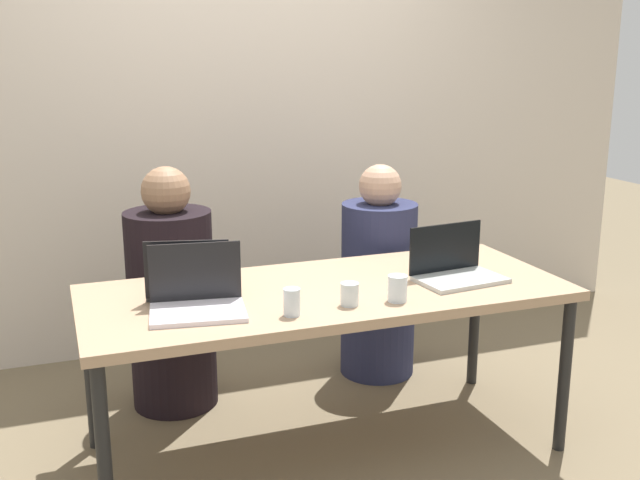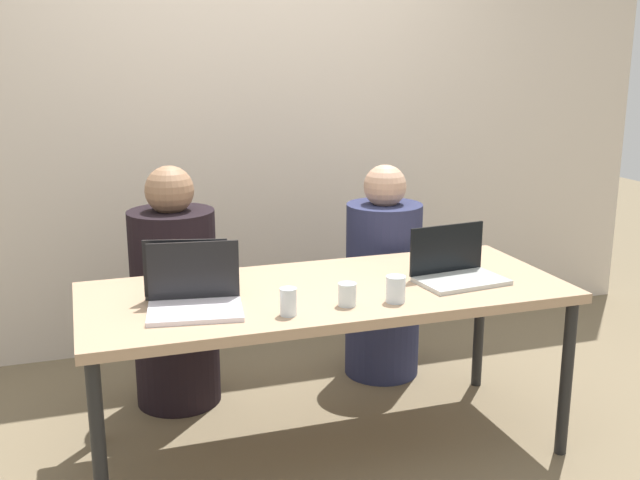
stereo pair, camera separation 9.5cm
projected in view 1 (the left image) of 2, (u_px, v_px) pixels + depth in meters
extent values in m
plane|color=#73634A|center=(326.00, 447.00, 3.18)|extent=(12.00, 12.00, 0.00)
cube|color=beige|center=(239.00, 136.00, 4.16)|extent=(5.04, 0.10, 2.35)
cube|color=tan|center=(327.00, 293.00, 3.01)|extent=(1.94, 0.80, 0.04)
cylinder|color=black|center=(104.00, 456.00, 2.47)|extent=(0.05, 0.05, 0.67)
cylinder|color=black|center=(565.00, 375.00, 3.09)|extent=(0.05, 0.05, 0.67)
cylinder|color=black|center=(90.00, 373.00, 3.11)|extent=(0.05, 0.05, 0.67)
cylinder|color=black|center=(475.00, 320.00, 3.72)|extent=(0.05, 0.05, 0.67)
cylinder|color=black|center=(172.00, 310.00, 3.48)|extent=(0.45, 0.45, 0.93)
sphere|color=#997051|center=(166.00, 191.00, 3.34)|extent=(0.22, 0.22, 0.22)
cylinder|color=#282C4E|center=(378.00, 289.00, 3.83)|extent=(0.40, 0.40, 0.90)
sphere|color=tan|center=(380.00, 186.00, 3.70)|extent=(0.21, 0.21, 0.21)
cube|color=#3B3B3C|center=(190.00, 289.00, 2.96)|extent=(0.37, 0.31, 0.02)
cube|color=black|center=(187.00, 269.00, 2.81)|extent=(0.31, 0.09, 0.22)
sphere|color=white|center=(187.00, 270.00, 2.80)|extent=(0.04, 0.04, 0.04)
cube|color=silver|center=(198.00, 313.00, 2.69)|extent=(0.37, 0.29, 0.02)
cube|color=black|center=(195.00, 272.00, 2.78)|extent=(0.34, 0.06, 0.22)
sphere|color=white|center=(195.00, 270.00, 2.80)|extent=(0.04, 0.04, 0.04)
cube|color=#B5B9B3|center=(461.00, 280.00, 3.08)|extent=(0.38, 0.26, 0.02)
cube|color=black|center=(445.00, 247.00, 3.16)|extent=(0.35, 0.05, 0.20)
sphere|color=white|center=(443.00, 247.00, 3.17)|extent=(0.04, 0.04, 0.04)
cylinder|color=silver|center=(292.00, 302.00, 2.68)|extent=(0.06, 0.06, 0.10)
cylinder|color=silver|center=(292.00, 308.00, 2.69)|extent=(0.05, 0.05, 0.06)
cylinder|color=silver|center=(397.00, 288.00, 2.83)|extent=(0.07, 0.07, 0.10)
cylinder|color=silver|center=(397.00, 294.00, 2.84)|extent=(0.07, 0.07, 0.06)
cylinder|color=silver|center=(350.00, 294.00, 2.79)|extent=(0.07, 0.07, 0.09)
cylinder|color=silver|center=(350.00, 299.00, 2.80)|extent=(0.06, 0.06, 0.05)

